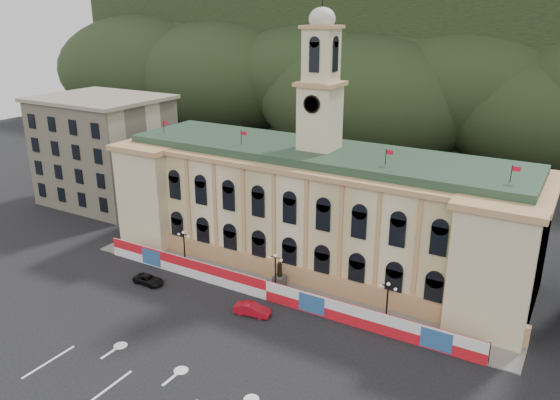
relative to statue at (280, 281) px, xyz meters
The scene contains 13 objects.
ground 18.04m from the statue, 90.00° to the right, with size 260.00×260.00×0.00m, color black.
lane_markings 23.03m from the statue, 90.00° to the right, with size 26.00×10.00×0.02m, color white, non-canonical shape.
hill_ridge 105.59m from the statue, 89.98° to the left, with size 230.00×80.00×64.00m.
city_hall 11.71m from the statue, 90.00° to the left, with size 56.20×17.60×37.10m.
side_building_left 45.63m from the statue, 163.26° to the left, with size 21.00×17.00×18.60m.
hoarding_fence 2.93m from the statue, 88.90° to the right, with size 50.00×0.44×2.50m.
pavement 1.13m from the statue, 90.00° to the right, with size 56.00×5.50×0.16m, color slate.
statue is the anchor object (origin of this frame).
lamp_left 14.16m from the statue, behind, with size 1.96×0.44×5.15m.
lamp_center 2.14m from the statue, 90.00° to the right, with size 1.96×0.44×5.15m.
lamp_right 14.16m from the statue, ahead, with size 1.96×0.44×5.15m.
red_sedan 6.71m from the statue, 86.66° to the right, with size 4.38×2.19×1.38m, color #AF0C1A.
black_suv 16.44m from the statue, 154.42° to the right, with size 4.08×1.88×1.13m, color black.
Camera 1 is at (30.22, -33.32, 32.47)m, focal length 35.00 mm.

